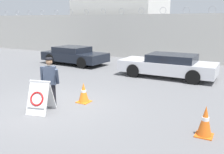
{
  "coord_description": "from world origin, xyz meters",
  "views": [
    {
      "loc": [
        5.49,
        -6.14,
        2.85
      ],
      "look_at": [
        1.37,
        1.34,
        0.88
      ],
      "focal_mm": 40.0,
      "sensor_mm": 36.0,
      "label": 1
    }
  ],
  "objects": [
    {
      "name": "traffic_cone_mid",
      "position": [
        4.73,
        0.03,
        0.39
      ],
      "size": [
        0.42,
        0.42,
        0.8
      ],
      "color": "orange",
      "rests_on": "ground_plane"
    },
    {
      "name": "perimeter_wall",
      "position": [
        0.0,
        11.15,
        1.63
      ],
      "size": [
        36.0,
        0.3,
        3.7
      ],
      "color": "beige",
      "rests_on": "ground_plane"
    },
    {
      "name": "building_block",
      "position": [
        -5.31,
        15.35,
        3.01
      ],
      "size": [
        7.5,
        5.9,
        6.03
      ],
      "color": "silver",
      "rests_on": "ground_plane"
    },
    {
      "name": "barricade_sign",
      "position": [
        -0.05,
        -0.73,
        0.5
      ],
      "size": [
        0.85,
        0.96,
        1.02
      ],
      "rotation": [
        0.0,
        0.0,
        0.27
      ],
      "color": "white",
      "rests_on": "ground_plane"
    },
    {
      "name": "security_guard",
      "position": [
        -0.1,
        -0.19,
        0.91
      ],
      "size": [
        0.65,
        0.42,
        1.65
      ],
      "rotation": [
        0.0,
        0.0,
        0.58
      ],
      "color": "black",
      "rests_on": "ground_plane"
    },
    {
      "name": "ground_plane",
      "position": [
        0.0,
        0.0,
        0.0
      ],
      "size": [
        90.0,
        90.0,
        0.0
      ],
      "primitive_type": "plane",
      "color": "slate"
    },
    {
      "name": "parked_car_front_coupe",
      "position": [
        -4.46,
        6.82,
        0.59
      ],
      "size": [
        4.41,
        2.2,
        1.14
      ],
      "rotation": [
        0.0,
        0.0,
        -0.07
      ],
      "color": "black",
      "rests_on": "ground_plane"
    },
    {
      "name": "parked_car_rear_sedan",
      "position": [
        2.0,
        6.03,
        0.61
      ],
      "size": [
        4.74,
        1.93,
        1.18
      ],
      "rotation": [
        0.0,
        0.0,
        3.14
      ],
      "color": "black",
      "rests_on": "ground_plane"
    },
    {
      "name": "traffic_cone_near",
      "position": [
        0.57,
        0.74,
        0.35
      ],
      "size": [
        0.43,
        0.43,
        0.71
      ],
      "color": "orange",
      "rests_on": "ground_plane"
    }
  ]
}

